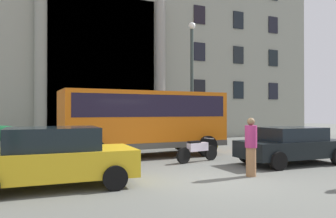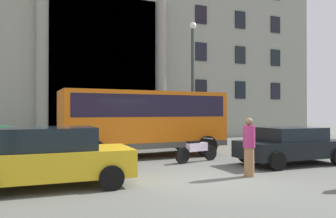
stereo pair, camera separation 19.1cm
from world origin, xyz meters
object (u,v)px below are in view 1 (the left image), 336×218
Objects in this scene: orange_minibus at (145,118)px; lamppost_plaza_centre at (192,73)px; pedestrian_woman_with_bag at (251,147)px; parked_sedan_far at (53,157)px; bus_stop_sign at (217,119)px; hedge_planter_entrance_left at (2,138)px; scooter_by_planter at (197,150)px; hedge_planter_entrance_right at (114,133)px; white_taxi_kerbside at (291,145)px; motorcycle_near_kerb at (315,144)px.

orange_minibus is 1.00× the size of lamppost_plaza_centre.
lamppost_plaza_centre is (2.52, 8.39, 3.23)m from pedestrian_woman_with_bag.
orange_minibus is at bearing 49.38° from parked_sedan_far.
bus_stop_sign reaches higher than hedge_planter_entrance_left.
bus_stop_sign is 11.17m from hedge_planter_entrance_left.
pedestrian_woman_with_bag is 9.34m from lamppost_plaza_centre.
orange_minibus is 3.51× the size of scooter_by_planter.
hedge_planter_entrance_right is (-4.93, 3.11, -0.79)m from bus_stop_sign.
lamppost_plaza_centre reaches higher than orange_minibus.
hedge_planter_entrance_left is 12.67m from pedestrian_woman_with_bag.
hedge_planter_entrance_right reaches higher than hedge_planter_entrance_left.
white_taxi_kerbside is at bearing -44.98° from scooter_by_planter.
hedge_planter_entrance_left is 9.64m from parked_sedan_far.
parked_sedan_far is at bearing -80.40° from hedge_planter_entrance_left.
lamppost_plaza_centre reaches higher than parked_sedan_far.
scooter_by_planter is 0.29× the size of lamppost_plaza_centre.
white_taxi_kerbside is 0.58× the size of lamppost_plaza_centre.
parked_sedan_far is (-4.12, -9.41, 0.04)m from hedge_planter_entrance_right.
orange_minibus is 5.54m from lamppost_plaza_centre.
orange_minibus reaches higher than scooter_by_planter.
white_taxi_kerbside is at bearing 4.59° from parked_sedan_far.
parked_sedan_far is 2.11× the size of scooter_by_planter.
white_taxi_kerbside is (-0.62, -5.99, -0.83)m from bus_stop_sign.
pedestrian_woman_with_bag reaches higher than hedge_planter_entrance_left.
orange_minibus is at bearing -142.63° from lamppost_plaza_centre.
orange_minibus reaches higher than parked_sedan_far.
hedge_planter_entrance_right is 0.96× the size of hedge_planter_entrance_left.
orange_minibus reaches higher than hedge_planter_entrance_left.
hedge_planter_entrance_left is (-10.66, 3.20, -0.93)m from bus_stop_sign.
orange_minibus is 1.72× the size of white_taxi_kerbside.
hedge_planter_entrance_left is at bearing 168.09° from lamppost_plaza_centre.
pedestrian_woman_with_bag reaches higher than motorcycle_near_kerb.
bus_stop_sign is 5.59m from scooter_by_planter.
hedge_planter_entrance_right is 0.26× the size of lamppost_plaza_centre.
parked_sedan_far is (-8.43, -0.32, 0.07)m from white_taxi_kerbside.
motorcycle_near_kerb is at bearing -61.25° from bus_stop_sign.
scooter_by_planter is at bearing -131.05° from bus_stop_sign.
hedge_planter_entrance_left is 0.93× the size of scooter_by_planter.
pedestrian_woman_with_bag is (0.12, -3.10, 0.43)m from scooter_by_planter.
lamppost_plaza_centre reaches higher than hedge_planter_entrance_left.
orange_minibus reaches higher than bus_stop_sign.
hedge_planter_entrance_right is 0.44× the size of white_taxi_kerbside.
orange_minibus is at bearing 138.09° from white_taxi_kerbside.
lamppost_plaza_centre is at bearing 129.86° from bus_stop_sign.
white_taxi_kerbside is at bearing -87.31° from lamppost_plaza_centre.
hedge_planter_entrance_left is at bearing 120.76° from scooter_by_planter.
parked_sedan_far is at bearing -134.40° from orange_minibus.
white_taxi_kerbside is at bearing -146.87° from motorcycle_near_kerb.
parked_sedan_far reaches higher than hedge_planter_entrance_right.
bus_stop_sign is at bearing 37.28° from parked_sedan_far.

